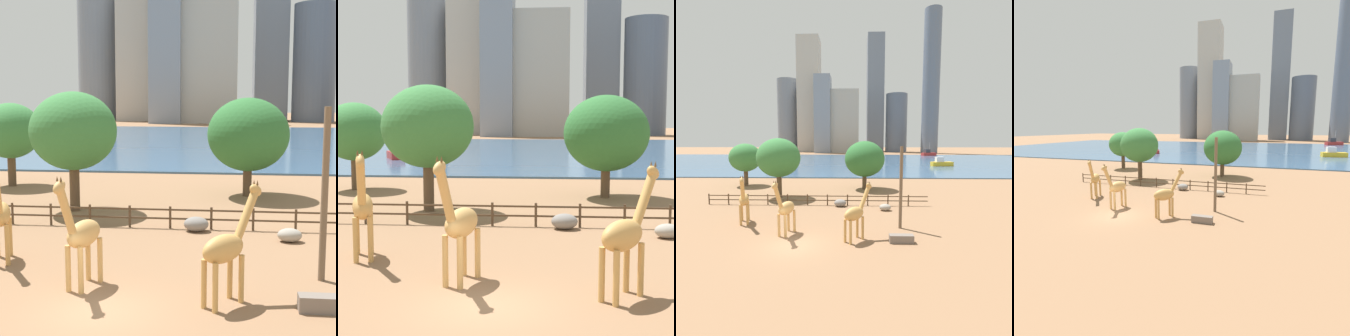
# 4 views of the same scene
# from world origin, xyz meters

# --- Properties ---
(ground_plane) EXTENTS (400.00, 400.00, 0.00)m
(ground_plane) POSITION_xyz_m (0.00, 80.00, 0.00)
(ground_plane) COLOR #8C6647
(harbor_water) EXTENTS (180.00, 86.00, 0.20)m
(harbor_water) POSITION_xyz_m (0.00, 77.00, 0.10)
(harbor_water) COLOR #3D6084
(harbor_water) RESTS_ON ground
(giraffe_tall) EXTENTS (1.43, 3.00, 4.69)m
(giraffe_tall) POSITION_xyz_m (-1.18, 2.15, 2.19)
(giraffe_tall) COLOR tan
(giraffe_tall) RESTS_ON ground
(giraffe_companion) EXTENTS (1.58, 3.20, 4.69)m
(giraffe_companion) POSITION_xyz_m (-5.75, 4.97, 2.22)
(giraffe_companion) COLOR tan
(giraffe_companion) RESTS_ON ground
(giraffe_young) EXTENTS (2.52, 2.70, 4.44)m
(giraffe_young) POSITION_xyz_m (4.49, 1.16, 2.12)
(giraffe_young) COLOR tan
(giraffe_young) RESTS_ON ground
(utility_pole) EXTENTS (0.28, 0.28, 7.16)m
(utility_pole) POSITION_xyz_m (8.42, 4.07, 3.58)
(utility_pole) COLOR brown
(utility_pole) RESTS_ON ground
(boulder_near_fence) EXTENTS (1.40, 1.11, 0.83)m
(boulder_near_fence) POSITION_xyz_m (2.82, 11.49, 0.42)
(boulder_near_fence) COLOR gray
(boulder_near_fence) RESTS_ON ground
(boulder_by_pole) EXTENTS (1.28, 0.96, 0.72)m
(boulder_by_pole) POSITION_xyz_m (7.83, 9.85, 0.36)
(boulder_by_pole) COLOR gray
(boulder_by_pole) RESTS_ON ground
(feeding_trough) EXTENTS (1.80, 0.60, 0.60)m
(feeding_trough) POSITION_xyz_m (7.93, 0.79, 0.30)
(feeding_trough) COLOR #72665B
(feeding_trough) RESTS_ON ground
(enclosure_fence) EXTENTS (26.12, 0.14, 1.30)m
(enclosure_fence) POSITION_xyz_m (-0.44, 12.00, 0.77)
(enclosure_fence) COLOR #4C3826
(enclosure_fence) RESTS_ON ground
(tree_left_large) EXTENTS (5.26, 5.26, 7.15)m
(tree_left_large) POSITION_xyz_m (-13.90, 25.28, 4.75)
(tree_left_large) COLOR brown
(tree_left_large) RESTS_ON ground
(tree_center_broad) EXTENTS (5.77, 5.77, 7.97)m
(tree_center_broad) POSITION_xyz_m (-5.60, 16.12, 5.34)
(tree_center_broad) COLOR brown
(tree_center_broad) RESTS_ON ground
(tree_right_tall) EXTENTS (6.23, 6.23, 7.58)m
(tree_right_tall) POSITION_xyz_m (6.15, 22.68, 4.76)
(tree_right_tall) COLOR brown
(tree_right_tall) RESTS_ON ground
(boat_ferry) EXTENTS (6.36, 2.94, 2.70)m
(boat_ferry) POSITION_xyz_m (30.29, 58.90, 1.11)
(boat_ferry) COLOR gold
(boat_ferry) RESTS_ON harbor_water
(boat_sailboat) EXTENTS (7.69, 4.86, 6.51)m
(boat_sailboat) POSITION_xyz_m (41.94, 112.75, 1.29)
(boat_sailboat) COLOR #B22D28
(boat_sailboat) RESTS_ON harbor_water
(boat_tug) EXTENTS (3.80, 5.29, 4.51)m
(boat_tug) POSITION_xyz_m (-19.42, 54.45, 0.96)
(boat_tug) COLOR #B22D28
(boat_tug) RESTS_ON harbor_water
(skyline_tower_needle) EXTENTS (11.14, 15.88, 77.96)m
(skyline_tower_needle) POSITION_xyz_m (19.73, 168.06, 38.98)
(skyline_tower_needle) COLOR slate
(skyline_tower_needle) RESTS_ON ground
(skyline_block_central) EXTENTS (9.85, 13.88, 47.03)m
(skyline_block_central) POSITION_xyz_m (-14.12, 146.77, 23.52)
(skyline_block_central) COLOR gray
(skyline_block_central) RESTS_ON ground
(skyline_tower_glass) EXTENTS (9.81, 9.81, 82.65)m
(skyline_tower_glass) POSITION_xyz_m (50.42, 141.46, 41.32)
(skyline_tower_glass) COLOR slate
(skyline_tower_glass) RESTS_ON ground
(skyline_block_left) EXTENTS (14.35, 14.35, 50.25)m
(skyline_block_left) POSITION_xyz_m (-41.77, 169.18, 25.13)
(skyline_block_left) COLOR slate
(skyline_block_left) RESTS_ON ground
(skyline_block_right) EXTENTS (14.07, 14.07, 38.35)m
(skyline_block_right) POSITION_xyz_m (33.57, 160.24, 19.17)
(skyline_block_right) COLOR slate
(skyline_block_right) RESTS_ON ground
(skyline_tower_short) EXTENTS (17.70, 12.69, 38.65)m
(skyline_tower_short) POSITION_xyz_m (-0.87, 148.56, 19.33)
(skyline_tower_short) COLOR #ADA89E
(skyline_tower_short) RESTS_ON ground
(skyline_block_wide) EXTENTS (14.70, 15.10, 75.78)m
(skyline_block_wide) POSITION_xyz_m (-25.29, 163.92, 37.89)
(skyline_block_wide) COLOR #B7B2A8
(skyline_block_wide) RESTS_ON ground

